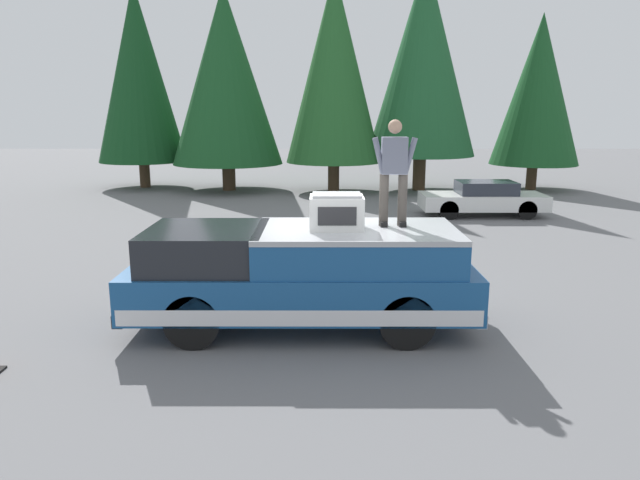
{
  "coord_description": "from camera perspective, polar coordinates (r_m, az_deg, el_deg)",
  "views": [
    {
      "loc": [
        -9.57,
        0.31,
        3.48
      ],
      "look_at": [
        0.01,
        0.33,
        1.35
      ],
      "focal_mm": 32.84,
      "sensor_mm": 36.0,
      "label": 1
    }
  ],
  "objects": [
    {
      "name": "ground_plane",
      "position": [
        10.19,
        1.87,
        -7.45
      ],
      "size": [
        90.0,
        90.0,
        0.0
      ],
      "primitive_type": "plane",
      "color": "slate"
    },
    {
      "name": "pickup_truck",
      "position": [
        9.46,
        -1.79,
        -3.48
      ],
      "size": [
        2.01,
        5.54,
        1.65
      ],
      "color": "navy",
      "rests_on": "ground"
    },
    {
      "name": "compressor_unit",
      "position": [
        9.18,
        1.63,
        2.78
      ],
      "size": [
        0.65,
        0.84,
        0.56
      ],
      "color": "white",
      "rests_on": "pickup_truck"
    },
    {
      "name": "person_on_truck_bed",
      "position": [
        9.43,
        7.22,
        6.78
      ],
      "size": [
        0.29,
        0.72,
        1.69
      ],
      "color": "#423D38",
      "rests_on": "pickup_truck"
    },
    {
      "name": "parked_car_white",
      "position": [
        20.43,
        15.61,
        3.91
      ],
      "size": [
        1.64,
        4.1,
        1.16
      ],
      "color": "white",
      "rests_on": "ground"
    },
    {
      "name": "conifer_far_left",
      "position": [
        27.87,
        20.49,
        13.5
      ],
      "size": [
        3.82,
        3.82,
        7.54
      ],
      "color": "#4C3826",
      "rests_on": "ground"
    },
    {
      "name": "conifer_left",
      "position": [
        26.42,
        10.03,
        16.94
      ],
      "size": [
        4.67,
        4.67,
        9.68
      ],
      "color": "#4C3826",
      "rests_on": "ground"
    },
    {
      "name": "conifer_center_left",
      "position": [
        25.61,
        1.39,
        16.38
      ],
      "size": [
        4.1,
        4.1,
        9.14
      ],
      "color": "#4C3826",
      "rests_on": "ground"
    },
    {
      "name": "conifer_center_right",
      "position": [
        26.31,
        -9.19,
        15.45
      ],
      "size": [
        4.79,
        4.79,
        8.63
      ],
      "color": "#4C3826",
      "rests_on": "ground"
    },
    {
      "name": "conifer_right",
      "position": [
        28.19,
        -17.29,
        15.2
      ],
      "size": [
        3.92,
        3.92,
        8.95
      ],
      "color": "#4C3826",
      "rests_on": "ground"
    }
  ]
}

